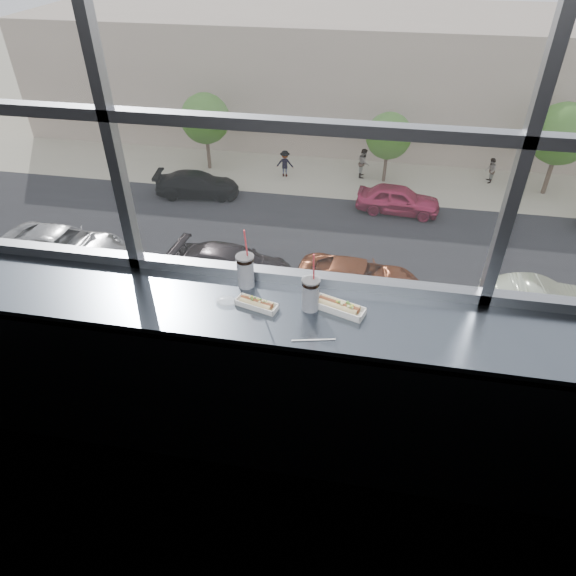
% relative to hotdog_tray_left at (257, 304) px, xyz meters
% --- Properties ---
extents(wall_back_lower, '(6.00, 0.00, 6.00)m').
position_rel_hotdog_tray_left_xyz_m(wall_back_lower, '(0.20, 0.27, -0.57)').
color(wall_back_lower, black).
rests_on(wall_back_lower, ground).
extents(window_glass, '(6.00, 0.00, 6.00)m').
position_rel_hotdog_tray_left_xyz_m(window_glass, '(0.20, 0.29, 1.18)').
color(window_glass, silver).
rests_on(window_glass, ground).
extents(window_mullions, '(6.00, 0.08, 2.40)m').
position_rel_hotdog_tray_left_xyz_m(window_mullions, '(0.20, 0.27, 1.18)').
color(window_mullions, gray).
rests_on(window_mullions, ground).
extents(counter, '(6.00, 0.55, 0.06)m').
position_rel_hotdog_tray_left_xyz_m(counter, '(0.20, -0.00, -0.05)').
color(counter, slate).
rests_on(counter, ground).
extents(counter_fascia, '(6.00, 0.04, 1.04)m').
position_rel_hotdog_tray_left_xyz_m(counter_fascia, '(0.20, -0.26, -0.57)').
color(counter_fascia, slate).
rests_on(counter_fascia, ground).
extents(hotdog_tray_left, '(0.24, 0.13, 0.06)m').
position_rel_hotdog_tray_left_xyz_m(hotdog_tray_left, '(0.00, 0.00, 0.00)').
color(hotdog_tray_left, white).
rests_on(hotdog_tray_left, counter).
extents(hotdog_tray_right, '(0.30, 0.18, 0.07)m').
position_rel_hotdog_tray_left_xyz_m(hotdog_tray_right, '(0.44, 0.05, 0.00)').
color(hotdog_tray_right, white).
rests_on(hotdog_tray_right, counter).
extents(soda_cup_left, '(0.10, 0.10, 0.38)m').
position_rel_hotdog_tray_left_xyz_m(soda_cup_left, '(-0.10, 0.18, 0.09)').
color(soda_cup_left, white).
rests_on(soda_cup_left, counter).
extents(soda_cup_right, '(0.10, 0.10, 0.36)m').
position_rel_hotdog_tray_left_xyz_m(soda_cup_right, '(0.28, 0.04, 0.08)').
color(soda_cup_right, white).
rests_on(soda_cup_right, counter).
extents(loose_straw, '(0.21, 0.06, 0.01)m').
position_rel_hotdog_tray_left_xyz_m(loose_straw, '(0.34, -0.21, -0.02)').
color(loose_straw, white).
rests_on(loose_straw, counter).
extents(wrapper, '(0.11, 0.08, 0.03)m').
position_rel_hotdog_tray_left_xyz_m(wrapper, '(-0.17, 0.01, -0.01)').
color(wrapper, silver).
rests_on(wrapper, counter).
extents(plaza_ground, '(120.00, 120.00, 0.00)m').
position_rel_hotdog_tray_left_xyz_m(plaza_ground, '(0.20, 43.77, -12.12)').
color(plaza_ground, '#9D967E').
rests_on(plaza_ground, ground).
extents(plaza_near, '(50.00, 14.00, 0.04)m').
position_rel_hotdog_tray_left_xyz_m(plaza_near, '(0.20, 7.27, -12.10)').
color(plaza_near, '#9D967E').
rests_on(plaza_near, plaza_ground).
extents(street_asphalt, '(80.00, 10.00, 0.06)m').
position_rel_hotdog_tray_left_xyz_m(street_asphalt, '(0.20, 20.27, -12.09)').
color(street_asphalt, black).
rests_on(street_asphalt, plaza_ground).
extents(far_sidewalk, '(80.00, 6.00, 0.04)m').
position_rel_hotdog_tray_left_xyz_m(far_sidewalk, '(0.20, 28.27, -12.10)').
color(far_sidewalk, '#9D967E').
rests_on(far_sidewalk, plaza_ground).
extents(far_building, '(50.00, 14.00, 8.00)m').
position_rel_hotdog_tray_left_xyz_m(far_building, '(0.20, 38.27, -8.12)').
color(far_building, tan).
rests_on(far_building, plaza_ground).
extents(car_far_a, '(3.04, 5.87, 1.87)m').
position_rel_hotdog_tray_left_xyz_m(car_far_a, '(-9.66, 24.27, -11.13)').
color(car_far_a, black).
rests_on(car_far_a, street_asphalt).
extents(car_near_b, '(3.26, 6.67, 2.15)m').
position_rel_hotdog_tray_left_xyz_m(car_near_b, '(-5.27, 16.27, -10.99)').
color(car_near_b, black).
rests_on(car_near_b, street_asphalt).
extents(car_near_a, '(3.07, 6.92, 2.27)m').
position_rel_hotdog_tray_left_xyz_m(car_near_a, '(-13.63, 16.27, -10.93)').
color(car_near_a, '#9C9C9C').
rests_on(car_near_a, street_asphalt).
extents(car_near_c, '(3.06, 6.25, 2.01)m').
position_rel_hotdog_tray_left_xyz_m(car_near_c, '(0.36, 16.27, -11.06)').
color(car_near_c, brown).
rests_on(car_near_c, street_asphalt).
extents(car_near_d, '(3.02, 6.14, 1.98)m').
position_rel_hotdog_tray_left_xyz_m(car_near_d, '(7.71, 16.27, -11.07)').
color(car_near_d, beige).
rests_on(car_near_d, street_asphalt).
extents(car_far_b, '(3.07, 6.39, 2.07)m').
position_rel_hotdog_tray_left_xyz_m(car_far_b, '(1.96, 24.27, -11.03)').
color(car_far_b, '#B41D44').
rests_on(car_far_b, street_asphalt).
extents(pedestrian_a, '(0.89, 0.67, 2.01)m').
position_rel_hotdog_tray_left_xyz_m(pedestrian_a, '(-5.10, 27.90, -11.08)').
color(pedestrian_a, '#66605B').
rests_on(pedestrian_a, far_sidewalk).
extents(pedestrian_d, '(0.62, 0.82, 1.85)m').
position_rel_hotdog_tray_left_xyz_m(pedestrian_d, '(7.51, 29.25, -11.16)').
color(pedestrian_d, '#66605B').
rests_on(pedestrian_d, far_sidewalk).
extents(pedestrian_b, '(0.72, 0.96, 2.17)m').
position_rel_hotdog_tray_left_xyz_m(pedestrian_b, '(-0.22, 28.73, -11.00)').
color(pedestrian_b, '#66605B').
rests_on(pedestrian_b, far_sidewalk).
extents(tree_left, '(3.08, 3.08, 4.82)m').
position_rel_hotdog_tray_left_xyz_m(tree_left, '(-10.20, 28.27, -8.86)').
color(tree_left, '#47382B').
rests_on(tree_left, far_sidewalk).
extents(tree_center, '(2.75, 2.75, 4.29)m').
position_rel_hotdog_tray_left_xyz_m(tree_center, '(1.11, 28.27, -9.21)').
color(tree_center, '#47382B').
rests_on(tree_center, far_sidewalk).
extents(tree_right, '(3.43, 3.43, 5.36)m').
position_rel_hotdog_tray_left_xyz_m(tree_right, '(10.57, 28.27, -8.49)').
color(tree_right, '#47382B').
rests_on(tree_right, far_sidewalk).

